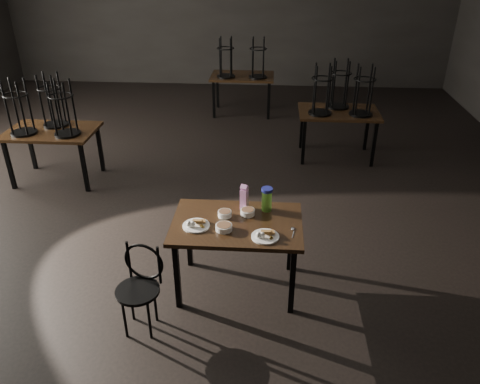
# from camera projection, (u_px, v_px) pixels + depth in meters

# --- Properties ---
(room) EXTENTS (12.00, 12.04, 3.22)m
(room) POSITION_uv_depth(u_px,v_px,m) (162.00, 18.00, 4.76)
(room) COLOR black
(room) RESTS_ON ground
(main_table) EXTENTS (1.20, 0.80, 0.75)m
(main_table) POSITION_uv_depth(u_px,v_px,m) (237.00, 229.00, 4.33)
(main_table) COLOR black
(main_table) RESTS_ON ground
(plate_left) EXTENTS (0.25, 0.25, 0.08)m
(plate_left) POSITION_uv_depth(u_px,v_px,m) (196.00, 224.00, 4.22)
(plate_left) COLOR white
(plate_left) RESTS_ON main_table
(plate_right) EXTENTS (0.25, 0.25, 0.08)m
(plate_right) POSITION_uv_depth(u_px,v_px,m) (265.00, 235.00, 4.07)
(plate_right) COLOR white
(plate_right) RESTS_ON main_table
(bowl_near) EXTENTS (0.13, 0.13, 0.05)m
(bowl_near) POSITION_uv_depth(u_px,v_px,m) (225.00, 214.00, 4.38)
(bowl_near) COLOR white
(bowl_near) RESTS_ON main_table
(bowl_far) EXTENTS (0.14, 0.14, 0.05)m
(bowl_far) POSITION_uv_depth(u_px,v_px,m) (248.00, 212.00, 4.40)
(bowl_far) COLOR white
(bowl_far) RESTS_ON main_table
(bowl_big) EXTENTS (0.15, 0.15, 0.05)m
(bowl_big) POSITION_uv_depth(u_px,v_px,m) (224.00, 227.00, 4.17)
(bowl_big) COLOR white
(bowl_big) RESTS_ON main_table
(juice_carton) EXTENTS (0.08, 0.08, 0.26)m
(juice_carton) POSITION_uv_depth(u_px,v_px,m) (244.00, 198.00, 4.46)
(juice_carton) COLOR #981B7E
(juice_carton) RESTS_ON main_table
(water_bottle) EXTENTS (0.13, 0.13, 0.24)m
(water_bottle) POSITION_uv_depth(u_px,v_px,m) (267.00, 199.00, 4.43)
(water_bottle) COLOR #6BC038
(water_bottle) RESTS_ON main_table
(spoon) EXTENTS (0.04, 0.17, 0.01)m
(spoon) POSITION_uv_depth(u_px,v_px,m) (293.00, 229.00, 4.18)
(spoon) COLOR silver
(spoon) RESTS_ON main_table
(bentwood_chair) EXTENTS (0.40, 0.39, 0.79)m
(bentwood_chair) POSITION_uv_depth(u_px,v_px,m) (140.00, 282.00, 3.98)
(bentwood_chair) COLOR black
(bentwood_chair) RESTS_ON ground
(bg_table_left) EXTENTS (1.20, 0.80, 1.48)m
(bg_table_left) POSITION_uv_depth(u_px,v_px,m) (50.00, 128.00, 6.34)
(bg_table_left) COLOR black
(bg_table_left) RESTS_ON ground
(bg_table_right) EXTENTS (1.20, 0.80, 1.48)m
(bg_table_right) POSITION_uv_depth(u_px,v_px,m) (339.00, 109.00, 7.05)
(bg_table_right) COLOR black
(bg_table_right) RESTS_ON ground
(bg_table_far) EXTENTS (1.20, 0.80, 1.48)m
(bg_table_far) POSITION_uv_depth(u_px,v_px,m) (242.00, 76.00, 8.90)
(bg_table_far) COLOR black
(bg_table_far) RESTS_ON ground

